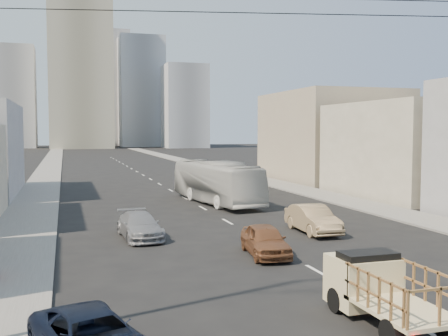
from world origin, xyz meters
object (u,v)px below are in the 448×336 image
sedan_grey (140,226)px  flatbed_pickup (384,286)px  city_bus (216,182)px  sedan_tan (313,219)px  sedan_brown (265,240)px

sedan_grey → flatbed_pickup: bearing=-74.2°
flatbed_pickup → sedan_grey: size_ratio=0.97×
city_bus → sedan_tan: size_ratio=2.57×
flatbed_pickup → sedan_brown: bearing=91.5°
sedan_tan → sedan_grey: (-9.30, 1.21, -0.09)m
city_bus → sedan_grey: city_bus is taller
sedan_brown → city_bus: bearing=87.6°
sedan_tan → sedan_grey: 9.38m
sedan_brown → sedan_tan: size_ratio=0.89×
sedan_brown → sedan_grey: (-4.84, 5.43, -0.03)m
flatbed_pickup → city_bus: 26.01m
sedan_tan → sedan_grey: size_ratio=1.00×
flatbed_pickup → sedan_grey: flatbed_pickup is taller
city_bus → sedan_grey: size_ratio=2.57×
flatbed_pickup → city_bus: city_bus is taller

